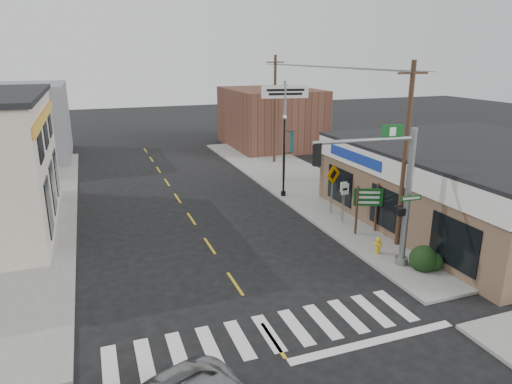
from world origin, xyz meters
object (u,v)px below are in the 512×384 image
object	(u,v)px
fire_hydrant	(378,245)
dance_center_sign	(285,106)
guide_sign	(368,202)
utility_pole_far	(275,109)
utility_pole_near	(405,155)
traffic_signal_pole	(394,185)
bare_tree	(440,165)
lamp_post	(285,150)

from	to	relation	value
fire_hydrant	dance_center_sign	size ratio (longest dim) A/B	0.11
guide_sign	utility_pole_far	distance (m)	16.59
utility_pole_near	fire_hydrant	bearing A→B (deg)	-156.10
guide_sign	dance_center_sign	xyz separation A→B (m)	(0.19, 10.84, 3.57)
traffic_signal_pole	utility_pole_far	size ratio (longest dim) A/B	0.70
bare_tree	utility_pole_near	distance (m)	2.01
utility_pole_near	dance_center_sign	bearing A→B (deg)	94.11
bare_tree	utility_pole_near	bearing A→B (deg)	176.35
lamp_post	utility_pole_far	xyz separation A→B (m)	(3.05, 9.04, 1.44)
traffic_signal_pole	guide_sign	size ratio (longest dim) A/B	2.41
guide_sign	fire_hydrant	size ratio (longest dim) A/B	3.23
dance_center_sign	bare_tree	xyz separation A→B (m)	(2.28, -12.74, -1.48)
utility_pole_near	utility_pole_far	size ratio (longest dim) A/B	0.98
utility_pole_far	lamp_post	bearing A→B (deg)	-112.63
dance_center_sign	fire_hydrant	bearing A→B (deg)	-84.53
bare_tree	utility_pole_far	bearing A→B (deg)	92.40
fire_hydrant	guide_sign	bearing A→B (deg)	68.90
lamp_post	utility_pole_far	size ratio (longest dim) A/B	0.60
dance_center_sign	bare_tree	distance (m)	13.03
lamp_post	utility_pole_far	world-z (taller)	utility_pole_far
fire_hydrant	bare_tree	bearing A→B (deg)	7.71
traffic_signal_pole	utility_pole_near	world-z (taller)	utility_pole_near
guide_sign	dance_center_sign	distance (m)	11.42
utility_pole_far	utility_pole_near	bearing A→B (deg)	-97.62
guide_sign	utility_pole_far	size ratio (longest dim) A/B	0.29
bare_tree	dance_center_sign	bearing A→B (deg)	100.15
traffic_signal_pole	lamp_post	xyz separation A→B (m)	(-0.03, 10.86, -0.62)
lamp_post	dance_center_sign	bearing A→B (deg)	86.53
traffic_signal_pole	utility_pole_near	xyz separation A→B (m)	(1.87, 1.85, 0.72)
lamp_post	guide_sign	bearing A→B (deg)	-60.03
utility_pole_far	bare_tree	bearing A→B (deg)	-91.58
fire_hydrant	bare_tree	world-z (taller)	bare_tree
dance_center_sign	utility_pole_near	distance (m)	12.66
guide_sign	bare_tree	size ratio (longest dim) A/B	0.53
guide_sign	utility_pole_near	bearing A→B (deg)	-49.26
fire_hydrant	lamp_post	world-z (taller)	lamp_post
traffic_signal_pole	lamp_post	distance (m)	10.88
traffic_signal_pole	guide_sign	xyz separation A→B (m)	(1.31, 3.63, -1.96)
traffic_signal_pole	dance_center_sign	world-z (taller)	dance_center_sign
lamp_post	utility_pole_near	world-z (taller)	utility_pole_near
traffic_signal_pole	bare_tree	xyz separation A→B (m)	(3.78, 1.73, 0.13)
dance_center_sign	lamp_post	bearing A→B (deg)	-102.71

